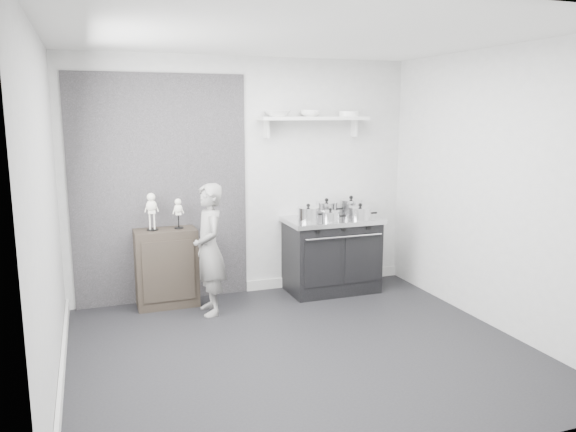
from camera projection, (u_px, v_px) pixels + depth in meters
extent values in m
plane|color=black|center=(300.00, 350.00, 5.00)|extent=(4.00, 4.00, 0.00)
cube|color=#B5B5B3|center=(245.00, 178.00, 6.42)|extent=(4.00, 0.02, 2.70)
cube|color=#B5B5B3|center=(418.00, 248.00, 3.09)|extent=(4.00, 0.02, 2.70)
cube|color=#B5B5B3|center=(46.00, 215.00, 4.09)|extent=(0.02, 3.60, 2.70)
cube|color=#B5B5B3|center=(494.00, 190.00, 5.42)|extent=(0.02, 3.60, 2.70)
cube|color=silver|center=(302.00, 35.00, 4.51)|extent=(4.00, 3.60, 0.02)
cube|color=black|center=(161.00, 190.00, 6.11)|extent=(1.90, 0.02, 2.50)
cube|color=silver|center=(324.00, 278.00, 6.97)|extent=(2.00, 0.03, 0.12)
cube|color=silver|center=(62.00, 379.00, 4.33)|extent=(0.03, 3.60, 0.12)
cube|color=silver|center=(314.00, 118.00, 6.45)|extent=(1.30, 0.26, 0.04)
cube|color=silver|center=(267.00, 129.00, 6.35)|extent=(0.03, 0.12, 0.20)
cube|color=silver|center=(354.00, 128.00, 6.71)|extent=(0.03, 0.12, 0.20)
cube|color=black|center=(331.00, 257.00, 6.61)|extent=(1.03, 0.62, 0.83)
cube|color=silver|center=(332.00, 220.00, 6.53)|extent=(1.09, 0.66, 0.05)
cube|color=black|center=(322.00, 263.00, 6.24)|extent=(0.43, 0.02, 0.54)
cube|color=black|center=(362.00, 259.00, 6.41)|extent=(0.43, 0.02, 0.54)
cylinder|color=silver|center=(344.00, 237.00, 6.24)|extent=(0.93, 0.02, 0.02)
cylinder|color=black|center=(318.00, 231.00, 6.14)|extent=(0.04, 0.03, 0.04)
cylinder|color=black|center=(344.00, 229.00, 6.24)|extent=(0.04, 0.03, 0.04)
cylinder|color=black|center=(368.00, 227.00, 6.35)|extent=(0.04, 0.03, 0.04)
cube|color=black|center=(166.00, 268.00, 6.10)|extent=(0.65, 0.38, 0.85)
imported|color=gray|center=(209.00, 249.00, 5.81)|extent=(0.34, 0.51, 1.38)
cylinder|color=silver|center=(308.00, 215.00, 6.32)|extent=(0.24, 0.24, 0.15)
cylinder|color=silver|center=(308.00, 208.00, 6.30)|extent=(0.24, 0.24, 0.02)
sphere|color=black|center=(308.00, 205.00, 6.30)|extent=(0.04, 0.04, 0.04)
cylinder|color=black|center=(321.00, 214.00, 6.37)|extent=(0.10, 0.02, 0.02)
cylinder|color=silver|center=(326.00, 210.00, 6.63)|extent=(0.25, 0.25, 0.16)
cylinder|color=silver|center=(327.00, 203.00, 6.61)|extent=(0.26, 0.26, 0.02)
sphere|color=black|center=(327.00, 200.00, 6.61)|extent=(0.05, 0.05, 0.05)
cylinder|color=black|center=(339.00, 209.00, 6.68)|extent=(0.10, 0.02, 0.02)
cylinder|color=silver|center=(351.00, 208.00, 6.73)|extent=(0.26, 0.26, 0.17)
cylinder|color=silver|center=(351.00, 200.00, 6.72)|extent=(0.27, 0.27, 0.02)
sphere|color=black|center=(351.00, 197.00, 6.71)|extent=(0.05, 0.05, 0.05)
cylinder|color=black|center=(364.00, 207.00, 6.79)|extent=(0.10, 0.02, 0.02)
cylinder|color=silver|center=(360.00, 214.00, 6.43)|extent=(0.25, 0.25, 0.13)
cylinder|color=silver|center=(360.00, 208.00, 6.42)|extent=(0.26, 0.26, 0.02)
sphere|color=black|center=(360.00, 205.00, 6.41)|extent=(0.05, 0.05, 0.05)
cylinder|color=black|center=(373.00, 213.00, 6.48)|extent=(0.10, 0.02, 0.02)
cylinder|color=silver|center=(330.00, 217.00, 6.32)|extent=(0.20, 0.20, 0.10)
cylinder|color=silver|center=(330.00, 212.00, 6.31)|extent=(0.21, 0.21, 0.01)
sphere|color=black|center=(330.00, 210.00, 6.31)|extent=(0.04, 0.04, 0.04)
cylinder|color=black|center=(342.00, 216.00, 6.37)|extent=(0.10, 0.02, 0.02)
imported|color=white|center=(277.00, 113.00, 6.29)|extent=(0.28, 0.28, 0.07)
imported|color=white|center=(311.00, 113.00, 6.42)|extent=(0.24, 0.24, 0.07)
cylinder|color=white|center=(349.00, 114.00, 6.58)|extent=(0.24, 0.24, 0.06)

